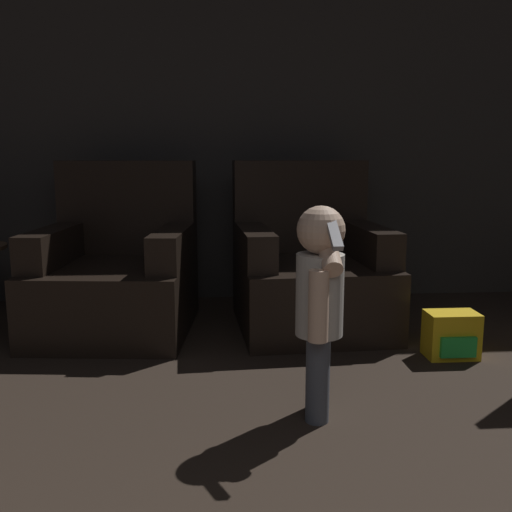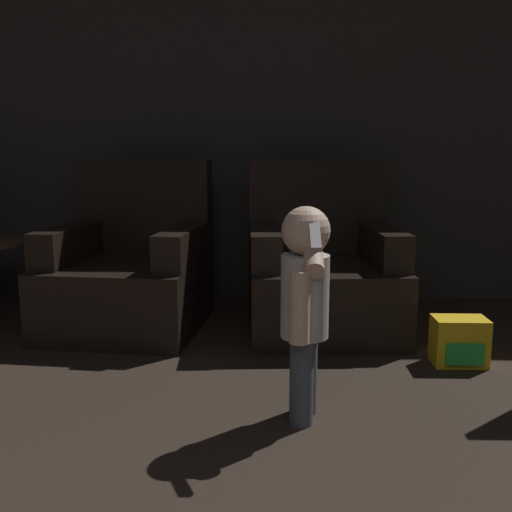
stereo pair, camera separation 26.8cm
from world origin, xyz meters
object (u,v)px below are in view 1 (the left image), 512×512
toy_backpack (451,335)px  armchair_right (309,272)px  person_toddler (320,295)px  armchair_left (117,275)px

toy_backpack → armchair_right: bearing=135.2°
armchair_right → toy_backpack: (0.62, -0.62, -0.21)m
person_toddler → armchair_right: bearing=-175.2°
armchair_left → toy_backpack: armchair_left is taller
armchair_right → person_toddler: (-0.16, -1.21, 0.16)m
person_toddler → armchair_left: bearing=-129.4°
armchair_left → armchair_right: bearing=5.7°
person_toddler → toy_backpack: size_ratio=3.25×
armchair_right → toy_backpack: size_ratio=3.83×
person_toddler → toy_backpack: (0.78, 0.60, -0.37)m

